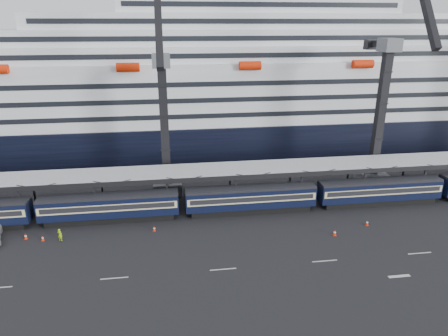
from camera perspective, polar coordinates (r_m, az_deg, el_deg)
The scene contains 13 objects.
ground at distance 53.16m, azimuth 14.63°, elevation -10.23°, with size 260.00×260.00×0.00m, color black.
lane_markings at distance 52.85m, azimuth 25.18°, elevation -11.81°, with size 111.00×4.27×0.02m.
train at distance 59.15m, azimuth 7.02°, elevation -4.08°, with size 133.05×3.00×4.05m.
canopy at distance 62.86m, azimuth 10.32°, elevation 0.22°, with size 130.00×6.25×5.53m.
cruise_ship at distance 90.96m, azimuth 3.68°, elevation 11.22°, with size 214.09×28.84×34.00m.
crane_dark_near at distance 62.30m, azimuth -8.54°, elevation 6.56°, with size 4.50×17.75×35.08m.
crane_dark_mid at distance 69.97m, azimuth 21.70°, elevation 8.04°, with size 4.50×18.24×39.64m.
worker at distance 55.54m, azimuth -22.40°, elevation -8.80°, with size 0.61×0.40×1.67m, color #A1D70B.
traffic_cone_a at distance 57.91m, azimuth -26.49°, elevation -8.71°, with size 0.42×0.42×0.85m.
traffic_cone_b at distance 56.62m, azimuth -24.49°, elevation -9.10°, with size 0.37×0.37×0.74m.
traffic_cone_c at distance 54.65m, azimuth -9.94°, elevation -8.51°, with size 0.38×0.38×0.76m.
traffic_cone_d at distance 54.75m, azimuth 15.55°, elevation -8.87°, with size 0.43×0.43×0.87m.
traffic_cone_e at distance 58.65m, azimuth 19.77°, elevation -7.36°, with size 0.40×0.40×0.80m.
Camera 1 is at (-19.27, -42.05, 26.20)m, focal length 32.00 mm.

